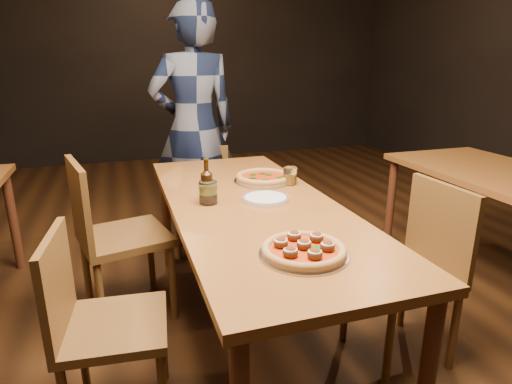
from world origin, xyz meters
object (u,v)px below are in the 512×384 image
object	(u,v)px
chair_main_nw	(114,324)
chair_end	(202,199)
pizza_margherita	(263,178)
chair_main_sw	(124,235)
water_glass	(208,192)
table_main	(253,216)
beer_bottle	(207,187)
diner	(194,128)
plate_stack	(265,199)
amber_glass	(290,176)
chair_main_e	(402,272)
pizza_meatball	(304,249)

from	to	relation	value
chair_main_nw	chair_end	distance (m)	1.64
chair_main_nw	pizza_margherita	size ratio (longest dim) A/B	2.51
chair_main_sw	water_glass	xyz separation A→B (m)	(0.41, -0.35, 0.32)
table_main	beer_bottle	size ratio (longest dim) A/B	9.31
chair_end	diner	bearing A→B (deg)	109.40
chair_main_sw	water_glass	size ratio (longest dim) A/B	8.59
plate_stack	diner	xyz separation A→B (m)	(-0.12, 1.33, 0.16)
table_main	pizza_margherita	bearing A→B (deg)	63.40
amber_glass	chair_main_e	bearing A→B (deg)	-62.82
chair_main_nw	chair_main_e	world-z (taller)	chair_main_e
table_main	amber_glass	size ratio (longest dim) A/B	20.32
diner	plate_stack	bearing A→B (deg)	89.03
chair_end	pizza_meatball	bearing A→B (deg)	-70.36
water_glass	diner	size ratio (longest dim) A/B	0.06
chair_main_e	pizza_margherita	size ratio (longest dim) A/B	2.66
water_glass	amber_glass	xyz separation A→B (m)	(0.51, 0.19, -0.01)
chair_main_nw	chair_main_sw	bearing A→B (deg)	0.97
table_main	pizza_margherita	size ratio (longest dim) A/B	5.80
pizza_meatball	diner	distance (m)	1.97
chair_end	plate_stack	distance (m)	1.19
pizza_margherita	water_glass	distance (m)	0.49
pizza_meatball	amber_glass	size ratio (longest dim) A/B	3.36
chair_main_nw	diner	world-z (taller)	diner
table_main	amber_glass	distance (m)	0.41
beer_bottle	diner	world-z (taller)	diner
pizza_margherita	beer_bottle	world-z (taller)	beer_bottle
water_glass	amber_glass	bearing A→B (deg)	20.27
table_main	chair_main_e	bearing A→B (deg)	-31.93
plate_stack	amber_glass	size ratio (longest dim) A/B	2.33
plate_stack	chair_main_sw	bearing A→B (deg)	149.86
chair_end	pizza_margherita	distance (m)	0.89
amber_glass	pizza_meatball	bearing A→B (deg)	-109.23
chair_main_sw	chair_main_e	world-z (taller)	chair_main_sw
pizza_margherita	water_glass	xyz separation A→B (m)	(-0.39, -0.30, 0.03)
chair_main_e	beer_bottle	bearing A→B (deg)	-121.49
pizza_margherita	table_main	bearing A→B (deg)	-116.60
pizza_margherita	plate_stack	size ratio (longest dim) A/B	1.50
chair_main_nw	chair_end	bearing A→B (deg)	-17.46
chair_main_sw	chair_end	size ratio (longest dim) A/B	1.18
chair_end	amber_glass	size ratio (longest dim) A/B	8.42
pizza_meatball	pizza_margherita	world-z (taller)	pizza_meatball
table_main	chair_end	size ratio (longest dim) A/B	2.41
chair_end	chair_main_e	bearing A→B (deg)	-47.96
pizza_margherita	amber_glass	xyz separation A→B (m)	(0.12, -0.11, 0.03)
chair_main_nw	water_glass	world-z (taller)	chair_main_nw
table_main	chair_main_e	world-z (taller)	chair_main_e
pizza_meatball	water_glass	world-z (taller)	water_glass
pizza_margherita	water_glass	size ratio (longest dim) A/B	3.03
table_main	amber_glass	world-z (taller)	amber_glass
chair_main_sw	chair_end	xyz separation A→B (m)	(0.58, 0.73, -0.07)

